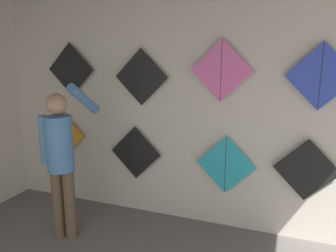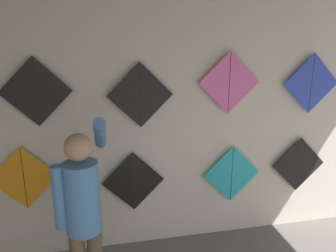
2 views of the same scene
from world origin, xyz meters
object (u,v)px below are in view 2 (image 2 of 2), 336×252
shopkeeper (83,210)px  kite_3 (298,164)px  kite_4 (36,92)px  kite_1 (133,181)px  kite_0 (24,178)px  kite_2 (232,174)px  kite_5 (140,95)px  kite_7 (311,84)px  kite_6 (229,83)px

shopkeeper → kite_3: (2.54, 0.83, -0.15)m
shopkeeper → kite_4: kite_4 is taller
kite_1 → kite_0: bearing=180.0°
kite_2 → kite_3: bearing=0.0°
shopkeeper → kite_3: bearing=8.4°
kite_2 → kite_0: bearing=180.0°
kite_5 → kite_7: size_ratio=1.00×
shopkeeper → kite_4: 1.27m
kite_4 → kite_6: bearing=0.0°
kite_2 → kite_4: 2.34m
kite_0 → kite_1: kite_0 is taller
shopkeeper → kite_0: shopkeeper is taller
kite_6 → kite_7: (1.01, 0.00, -0.04)m
kite_3 → kite_5: size_ratio=1.00×
kite_0 → kite_4: 0.92m
kite_0 → kite_6: (2.21, 0.00, 0.93)m
kite_1 → kite_6: size_ratio=1.00×
shopkeeper → kite_0: size_ratio=2.55×
kite_1 → kite_7: (2.09, 0.00, 1.03)m
kite_5 → kite_6: kite_6 is taller
kite_2 → kite_6: bearing=180.0°
shopkeeper → kite_5: bearing=44.5°
kite_1 → kite_2: kite_1 is taller
kite_2 → kite_5: 1.46m
kite_1 → kite_6: kite_6 is taller
kite_0 → kite_6: bearing=0.0°
kite_0 → kite_3: size_ratio=1.00×
shopkeeper → kite_2: size_ratio=2.55×
kite_5 → kite_3: bearing=0.0°
kite_5 → kite_7: bearing=0.0°
kite_0 → kite_5: bearing=0.0°
kite_4 → kite_6: (2.00, 0.00, 0.03)m
kite_0 → kite_7: kite_7 is taller
kite_0 → kite_6: kite_6 is taller
shopkeeper → kite_0: 1.04m
kite_0 → kite_2: kite_0 is taller
kite_1 → kite_4: kite_4 is taller
shopkeeper → kite_2: shopkeeper is taller
kite_2 → kite_6: size_ratio=1.00×
kite_5 → kite_0: bearing=180.0°
kite_5 → kite_1: bearing=180.0°
kite_4 → kite_7: bearing=0.0°
kite_1 → kite_3: 2.04m
kite_2 → kite_4: bearing=180.0°
shopkeeper → kite_7: kite_7 is taller
kite_0 → kite_1: size_ratio=1.00×
kite_3 → kite_4: bearing=180.0°
kite_4 → kite_7: 3.01m
kite_1 → kite_7: size_ratio=1.00×
kite_5 → kite_6: (0.98, 0.00, 0.10)m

